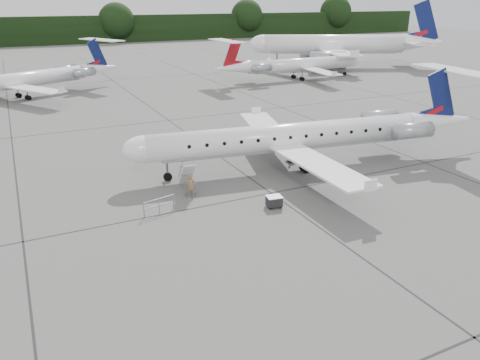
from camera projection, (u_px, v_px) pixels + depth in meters
name	position (u px, v px, depth m)	size (l,w,h in m)	color
ground	(363.00, 197.00, 32.85)	(320.00, 320.00, 0.00)	slate
treeline	(79.00, 30.00, 140.24)	(260.00, 4.00, 8.00)	black
main_regional_jet	(288.00, 124.00, 37.11)	(28.99, 20.87, 7.43)	white
airstair	(187.00, 175.00, 33.54)	(0.85, 2.46, 2.33)	white
passenger	(191.00, 186.00, 32.43)	(0.62, 0.41, 1.71)	#826246
safety_railing	(159.00, 206.00, 30.22)	(2.20, 0.08, 1.00)	gray
baggage_cart	(274.00, 201.00, 31.11)	(0.97, 0.78, 0.84)	black
bg_narrowbody	(334.00, 35.00, 91.54)	(35.12, 25.28, 12.61)	white
bg_regional_left	(12.00, 73.00, 62.68)	(27.41, 19.74, 7.19)	white
bg_regional_right	(303.00, 58.00, 78.92)	(26.99, 19.43, 7.08)	white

